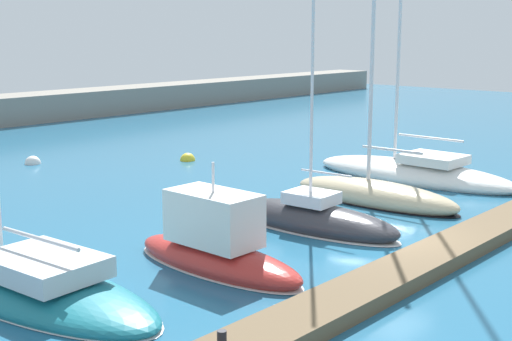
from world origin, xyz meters
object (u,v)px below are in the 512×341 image
(sailboat_sand_fourth, at_px, (374,194))
(mooring_buoy_yellow, at_px, (188,160))
(sailboat_white_fifth, at_px, (414,171))
(sailboat_teal_nearest, at_px, (26,282))
(sailboat_charcoal_third, at_px, (313,219))
(motorboat_red_second, at_px, (215,246))
(mooring_buoy_white, at_px, (33,164))
(dock_bollard, at_px, (222,341))

(sailboat_sand_fourth, relative_size, mooring_buoy_yellow, 14.90)
(sailboat_sand_fourth, height_order, sailboat_white_fifth, sailboat_white_fifth)
(sailboat_white_fifth, bearing_deg, sailboat_teal_nearest, 90.13)
(sailboat_charcoal_third, xyz_separation_m, mooring_buoy_yellow, (6.24, 13.17, -0.36))
(sailboat_white_fifth, xyz_separation_m, mooring_buoy_yellow, (-3.80, 11.51, -0.36))
(sailboat_charcoal_third, bearing_deg, sailboat_teal_nearest, 74.61)
(motorboat_red_second, bearing_deg, sailboat_teal_nearest, 63.82)
(sailboat_sand_fourth, height_order, mooring_buoy_white, sailboat_sand_fourth)
(sailboat_sand_fourth, bearing_deg, sailboat_charcoal_third, 95.93)
(sailboat_charcoal_third, relative_size, mooring_buoy_yellow, 12.93)
(motorboat_red_second, xyz_separation_m, sailboat_white_fifth, (15.28, 2.00, -0.30))
(sailboat_white_fifth, relative_size, dock_bollard, 51.11)
(mooring_buoy_white, bearing_deg, sailboat_white_fifth, -59.70)
(sailboat_white_fifth, relative_size, mooring_buoy_yellow, 27.48)
(sailboat_white_fifth, height_order, mooring_buoy_white, sailboat_white_fifth)
(sailboat_teal_nearest, bearing_deg, sailboat_white_fifth, -94.91)
(motorboat_red_second, bearing_deg, mooring_buoy_white, -15.55)
(sailboat_white_fifth, bearing_deg, mooring_buoy_white, 31.56)
(mooring_buoy_yellow, relative_size, dock_bollard, 1.86)
(motorboat_red_second, height_order, dock_bollard, motorboat_red_second)
(sailboat_charcoal_third, bearing_deg, sailboat_white_fifth, -84.39)
(mooring_buoy_yellow, bearing_deg, sailboat_charcoal_third, -115.36)
(sailboat_white_fifth, bearing_deg, mooring_buoy_yellow, 19.53)
(sailboat_teal_nearest, xyz_separation_m, dock_bollard, (0.26, -7.07, 0.37))
(motorboat_red_second, height_order, mooring_buoy_yellow, motorboat_red_second)
(motorboat_red_second, bearing_deg, mooring_buoy_yellow, -39.91)
(mooring_buoy_yellow, distance_m, dock_bollard, 24.22)
(mooring_buoy_yellow, bearing_deg, motorboat_red_second, -130.36)
(motorboat_red_second, relative_size, sailboat_charcoal_third, 0.60)
(sailboat_teal_nearest, relative_size, mooring_buoy_yellow, 21.11)
(motorboat_red_second, distance_m, sailboat_sand_fourth, 10.07)
(mooring_buoy_white, bearing_deg, sailboat_sand_fourth, -75.63)
(sailboat_charcoal_third, height_order, mooring_buoy_white, sailboat_charcoal_third)
(sailboat_charcoal_third, height_order, sailboat_sand_fourth, sailboat_sand_fourth)
(sailboat_charcoal_third, bearing_deg, mooring_buoy_yellow, -29.14)
(mooring_buoy_white, relative_size, mooring_buoy_yellow, 1.03)
(sailboat_teal_nearest, distance_m, sailboat_white_fifth, 20.06)
(sailboat_charcoal_third, distance_m, dock_bollard, 10.97)
(sailboat_charcoal_third, relative_size, sailboat_white_fifth, 0.47)
(sailboat_charcoal_third, distance_m, mooring_buoy_white, 18.54)
(motorboat_red_second, height_order, sailboat_white_fifth, sailboat_white_fifth)
(motorboat_red_second, height_order, mooring_buoy_white, motorboat_red_second)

